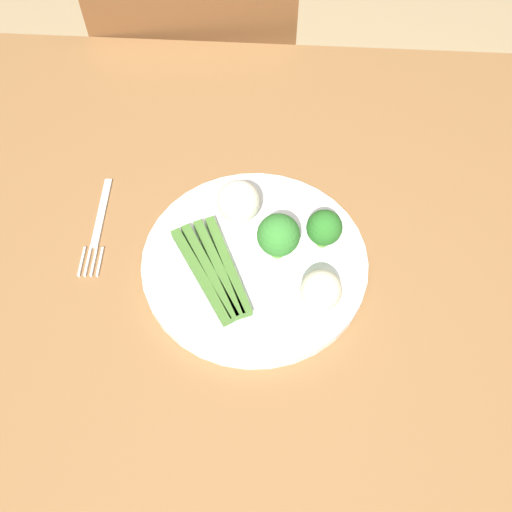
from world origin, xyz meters
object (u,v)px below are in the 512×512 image
(dining_table, at_px, (255,297))
(fork, at_px, (99,227))
(chair, at_px, (205,104))
(asparagus_bundle, at_px, (214,269))
(cauliflower_mid, at_px, (239,201))
(broccoli_near_center, at_px, (278,236))
(broccoli_right, at_px, (324,228))
(cauliflower_left, at_px, (321,290))
(plate, at_px, (256,261))

(dining_table, height_order, fork, fork)
(chair, height_order, asparagus_bundle, chair)
(cauliflower_mid, bearing_deg, asparagus_bundle, 75.18)
(broccoli_near_center, distance_m, fork, 0.26)
(broccoli_near_center, xyz_separation_m, broccoli_right, (-0.06, -0.02, -0.01))
(cauliflower_mid, relative_size, cauliflower_left, 1.14)
(dining_table, bearing_deg, cauliflower_left, 140.94)
(fork, bearing_deg, broccoli_near_center, 78.85)
(asparagus_bundle, distance_m, fork, 0.18)
(broccoli_right, bearing_deg, cauliflower_left, 87.70)
(chair, relative_size, plate, 2.97)
(plate, bearing_deg, chair, -75.29)
(dining_table, distance_m, broccoli_right, 0.18)
(dining_table, height_order, chair, chair)
(chair, bearing_deg, broccoli_near_center, 100.84)
(broccoli_right, bearing_deg, dining_table, 12.70)
(cauliflower_mid, bearing_deg, broccoli_right, 160.64)
(broccoli_right, xyz_separation_m, cauliflower_left, (0.00, 0.09, -0.01))
(cauliflower_left, bearing_deg, cauliflower_mid, -49.29)
(cauliflower_mid, bearing_deg, cauliflower_left, 130.71)
(plate, bearing_deg, asparagus_bundle, 24.96)
(chair, bearing_deg, dining_table, 98.30)
(broccoli_near_center, relative_size, cauliflower_mid, 1.16)
(plate, xyz_separation_m, fork, (0.22, -0.05, -0.01))
(dining_table, bearing_deg, plate, 99.14)
(chair, height_order, plate, chair)
(chair, relative_size, cauliflower_left, 17.17)
(chair, relative_size, broccoli_right, 15.33)
(chair, distance_m, cauliflower_left, 0.77)
(chair, distance_m, asparagus_bundle, 0.70)
(plate, relative_size, cauliflower_mid, 5.09)
(cauliflower_left, relative_size, fork, 0.31)
(asparagus_bundle, height_order, fork, asparagus_bundle)
(fork, bearing_deg, chair, 171.00)
(broccoli_near_center, bearing_deg, cauliflower_left, 129.06)
(broccoli_near_center, height_order, broccoli_right, broccoli_near_center)
(plate, distance_m, broccoli_right, 0.10)
(dining_table, relative_size, cauliflower_mid, 22.33)
(cauliflower_mid, bearing_deg, plate, 111.53)
(plate, distance_m, asparagus_bundle, 0.06)
(broccoli_right, bearing_deg, chair, -67.07)
(plate, xyz_separation_m, broccoli_near_center, (-0.03, -0.01, 0.05))
(dining_table, distance_m, cauliflower_left, 0.18)
(chair, bearing_deg, cauliflower_left, 103.42)
(asparagus_bundle, relative_size, cauliflower_mid, 2.74)
(plate, xyz_separation_m, broccoli_right, (-0.08, -0.03, 0.04))
(asparagus_bundle, height_order, broccoli_near_center, broccoli_near_center)
(dining_table, relative_size, broccoli_near_center, 19.25)
(fork, bearing_deg, broccoli_right, 84.16)
(asparagus_bundle, relative_size, broccoli_right, 2.78)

